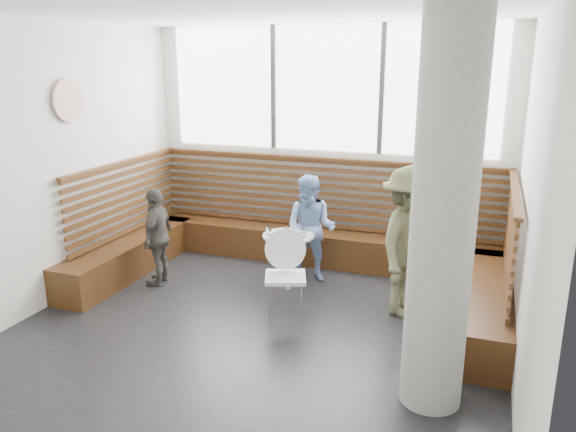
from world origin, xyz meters
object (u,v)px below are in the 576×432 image
(child_back, at_px, (311,229))
(cafe_table, at_px, (288,249))
(concrete_column, at_px, (443,216))
(adult_man, at_px, (408,242))
(child_left, at_px, (158,236))
(cafe_chair, at_px, (288,267))

(child_back, bearing_deg, cafe_table, -125.34)
(concrete_column, xyz_separation_m, adult_man, (-0.47, 1.61, -0.76))
(cafe_table, bearing_deg, adult_man, -12.11)
(child_back, xyz_separation_m, child_left, (-1.76, -0.77, -0.07))
(adult_man, bearing_deg, child_back, 74.05)
(concrete_column, relative_size, child_back, 2.34)
(child_back, relative_size, child_left, 1.11)
(cafe_table, xyz_separation_m, adult_man, (1.50, -0.32, 0.36))
(cafe_chair, distance_m, child_left, 1.87)
(cafe_chair, height_order, child_back, child_back)
(adult_man, bearing_deg, cafe_chair, 120.48)
(cafe_table, height_order, adult_man, adult_man)
(cafe_table, bearing_deg, concrete_column, -44.54)
(adult_man, height_order, child_left, adult_man)
(adult_man, bearing_deg, concrete_column, -155.28)
(cafe_chair, bearing_deg, child_left, 150.01)
(child_back, bearing_deg, concrete_column, -49.68)
(cafe_table, relative_size, child_back, 0.48)
(cafe_chair, bearing_deg, cafe_table, 89.10)
(concrete_column, distance_m, child_left, 3.93)
(concrete_column, bearing_deg, child_left, 157.84)
(concrete_column, height_order, child_back, concrete_column)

